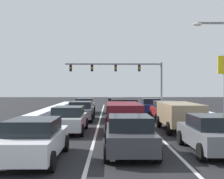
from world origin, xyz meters
name	(u,v)px	position (x,y,z in m)	size (l,w,h in m)	color
ground_plane	(123,126)	(0.00, 15.53, 0.00)	(120.00, 120.00, 0.00)	black
lane_stripe_between_right_lane_and_center_lane	(142,120)	(1.70, 19.41, 0.00)	(0.14, 42.71, 0.01)	silver
lane_stripe_between_center_lane_and_left_lane	(100,120)	(-1.70, 19.41, 0.00)	(0.14, 42.71, 0.01)	silver
snow_bank_right_shoulder	(208,116)	(7.00, 19.41, 0.28)	(1.27, 42.71, 0.55)	silver
snow_bank_left_shoulder	(33,117)	(-7.00, 19.41, 0.23)	(1.23, 42.71, 0.47)	silver
sedan_gray_right_lane_nearest	(212,133)	(3.19, 7.30, 0.76)	(2.00, 4.50, 1.51)	slate
suv_tan_right_lane_second	(179,114)	(3.28, 13.34, 1.02)	(2.16, 4.90, 1.67)	#937F60
sedan_red_right_lane_third	(165,110)	(3.55, 19.60, 0.76)	(2.00, 4.50, 1.51)	maroon
sedan_navy_right_lane_fourth	(150,106)	(3.17, 25.37, 0.76)	(2.00, 4.50, 1.51)	navy
sedan_charcoal_center_lane_nearest	(129,134)	(-0.15, 7.13, 0.76)	(2.00, 4.50, 1.51)	#38383D
suv_maroon_center_lane_second	(123,114)	(-0.10, 13.26, 1.02)	(2.16, 4.90, 1.67)	maroon
suv_black_center_lane_third	(123,107)	(0.22, 20.27, 1.02)	(2.16, 4.90, 1.67)	black
sedan_green_center_lane_fourth	(116,105)	(-0.23, 27.32, 0.76)	(2.00, 4.50, 1.51)	#1E5633
sedan_white_left_lane_nearest	(34,139)	(-3.65, 6.00, 0.76)	(2.00, 4.50, 1.51)	silver
sedan_silver_left_lane_second	(69,119)	(-3.31, 12.80, 0.76)	(2.00, 4.50, 1.51)	#B7BABF
sedan_gray_left_lane_third	(81,111)	(-3.16, 19.08, 0.76)	(2.00, 4.50, 1.51)	slate
sedan_tan_left_lane_fourth	(85,106)	(-3.43, 25.80, 0.76)	(2.00, 4.50, 1.51)	#937F60
traffic_light_gantry	(125,72)	(1.31, 38.81, 4.89)	(14.00, 0.47, 6.20)	slate
street_lamp_right_mid	(222,61)	(7.39, 17.47, 4.54)	(2.66, 0.36, 7.52)	gray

